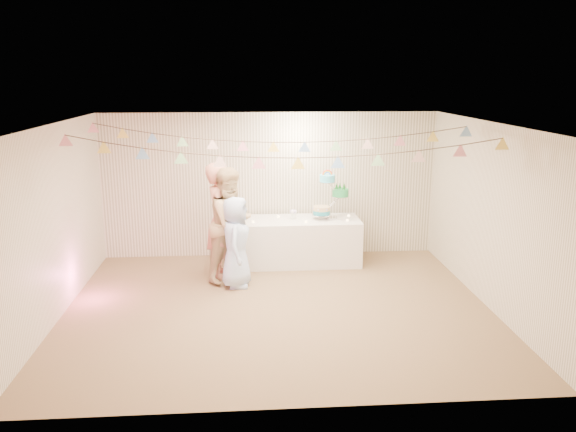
{
  "coord_description": "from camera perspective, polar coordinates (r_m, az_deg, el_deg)",
  "views": [
    {
      "loc": [
        -0.41,
        -7.44,
        3.23
      ],
      "look_at": [
        0.2,
        0.8,
        1.15
      ],
      "focal_mm": 35.0,
      "sensor_mm": 36.0,
      "label": 1
    }
  ],
  "objects": [
    {
      "name": "floor",
      "position": [
        8.12,
        -1.0,
        -9.31
      ],
      "size": [
        6.0,
        6.0,
        0.0
      ],
      "primitive_type": "plane",
      "color": "brown",
      "rests_on": "ground"
    },
    {
      "name": "tealight_5",
      "position": [
        10.01,
        6.18,
        0.05
      ],
      "size": [
        0.04,
        0.04,
        0.03
      ],
      "primitive_type": "cylinder",
      "color": "#FFD88C",
      "rests_on": "table"
    },
    {
      "name": "tealight_4",
      "position": [
        9.68,
        6.06,
        -0.43
      ],
      "size": [
        0.04,
        0.04,
        0.03
      ],
      "primitive_type": "cylinder",
      "color": "#FFD88C",
      "rests_on": "table"
    },
    {
      "name": "right_wall",
      "position": [
        8.41,
        19.83,
        0.01
      ],
      "size": [
        5.0,
        5.0,
        0.0
      ],
      "primitive_type": "plane",
      "color": "silver",
      "rests_on": "ground"
    },
    {
      "name": "cake_stand",
      "position": [
        9.78,
        4.32,
        1.82
      ],
      "size": [
        0.72,
        0.42,
        0.8
      ],
      "primitive_type": null,
      "color": "silver",
      "rests_on": "table"
    },
    {
      "name": "posy",
      "position": [
        9.78,
        0.55,
        -0.06
      ],
      "size": [
        0.14,
        0.14,
        0.16
      ],
      "primitive_type": null,
      "color": "white",
      "rests_on": "table"
    },
    {
      "name": "cake_middle",
      "position": [
        9.91,
        5.27,
        1.69
      ],
      "size": [
        0.27,
        0.27,
        0.22
      ],
      "primitive_type": null,
      "color": "green",
      "rests_on": "cake_stand"
    },
    {
      "name": "platter",
      "position": [
        9.68,
        -2.06,
        -0.67
      ],
      "size": [
        0.36,
        0.36,
        0.02
      ],
      "primitive_type": "cylinder",
      "color": "white",
      "rests_on": "table"
    },
    {
      "name": "back_wall",
      "position": [
        10.13,
        -1.84,
        3.15
      ],
      "size": [
        6.0,
        6.0,
        0.0
      ],
      "primitive_type": "plane",
      "color": "silver",
      "rests_on": "ground"
    },
    {
      "name": "tealight_0",
      "position": [
        9.56,
        -3.57,
        -0.57
      ],
      "size": [
        0.04,
        0.04,
        0.03
      ],
      "primitive_type": "cylinder",
      "color": "#FFD88C",
      "rests_on": "table"
    },
    {
      "name": "left_wall",
      "position": [
        8.11,
        -22.73,
        -0.76
      ],
      "size": [
        5.0,
        5.0,
        0.0
      ],
      "primitive_type": "plane",
      "color": "silver",
      "rests_on": "ground"
    },
    {
      "name": "tealight_1",
      "position": [
        9.9,
        -0.99,
        -0.04
      ],
      "size": [
        0.04,
        0.04,
        0.03
      ],
      "primitive_type": "cylinder",
      "color": "#FFD88C",
      "rests_on": "table"
    },
    {
      "name": "person_adult_b",
      "position": [
        8.97,
        -5.78,
        -0.86
      ],
      "size": [
        1.1,
        1.13,
        1.84
      ],
      "primitive_type": "imported",
      "rotation": [
        0.0,
        0.0,
        0.9
      ],
      "color": "tan",
      "rests_on": "floor"
    },
    {
      "name": "bunting_front",
      "position": [
        7.31,
        -0.99,
        6.98
      ],
      "size": [
        5.6,
        0.9,
        0.36
      ],
      "primitive_type": null,
      "color": "#72A5E5",
      "rests_on": "ceiling"
    },
    {
      "name": "person_adult_a",
      "position": [
        9.13,
        -6.88,
        -0.46
      ],
      "size": [
        0.47,
        0.7,
        1.89
      ],
      "primitive_type": "imported",
      "rotation": [
        0.0,
        0.0,
        1.59
      ],
      "color": "tan",
      "rests_on": "floor"
    },
    {
      "name": "tealight_2",
      "position": [
        9.54,
        1.84,
        -0.58
      ],
      "size": [
        0.04,
        0.04,
        0.03
      ],
      "primitive_type": "cylinder",
      "color": "#FFD88C",
      "rests_on": "table"
    },
    {
      "name": "ceiling",
      "position": [
        7.47,
        -1.09,
        9.3
      ],
      "size": [
        6.0,
        6.0,
        0.0
      ],
      "primitive_type": "plane",
      "color": "silver",
      "rests_on": "ground"
    },
    {
      "name": "cake_top_tier",
      "position": [
        9.7,
        4.02,
        3.08
      ],
      "size": [
        0.25,
        0.25,
        0.19
      ],
      "primitive_type": null,
      "color": "#4AC8EA",
      "rests_on": "cake_stand"
    },
    {
      "name": "person_child",
      "position": [
        8.73,
        -5.32,
        -2.65
      ],
      "size": [
        0.52,
        0.74,
        1.43
      ],
      "primitive_type": "imported",
      "rotation": [
        0.0,
        0.0,
        1.48
      ],
      "color": "#B4CFFF",
      "rests_on": "floor"
    },
    {
      "name": "tealight_3",
      "position": [
        10.0,
        3.0,
        0.09
      ],
      "size": [
        0.04,
        0.04,
        0.03
      ],
      "primitive_type": "cylinder",
      "color": "#FFD88C",
      "rests_on": "table"
    },
    {
      "name": "bunting_back",
      "position": [
        8.59,
        -1.49,
        8.25
      ],
      "size": [
        5.6,
        1.1,
        0.4
      ],
      "primitive_type": null,
      "color": "pink",
      "rests_on": "ceiling"
    },
    {
      "name": "front_wall",
      "position": [
        5.32,
        0.48,
        -7.15
      ],
      "size": [
        6.0,
        6.0,
        0.0
      ],
      "primitive_type": "plane",
      "color": "silver",
      "rests_on": "ground"
    },
    {
      "name": "table",
      "position": [
        9.86,
        1.11,
        -2.58
      ],
      "size": [
        2.11,
        0.85,
        0.79
      ],
      "primitive_type": "cube",
      "color": "white",
      "rests_on": "floor"
    },
    {
      "name": "cake_bottom",
      "position": [
        9.77,
        3.47,
        -0.07
      ],
      "size": [
        0.31,
        0.31,
        0.15
      ],
      "primitive_type": null,
      "color": "teal",
      "rests_on": "cake_stand"
    }
  ]
}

